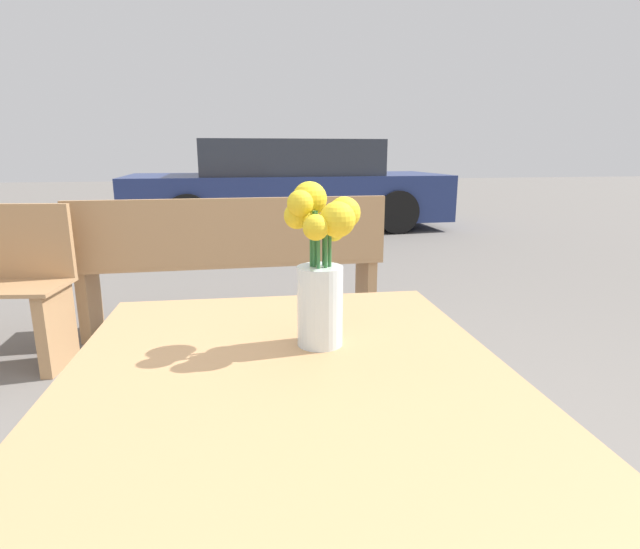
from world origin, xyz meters
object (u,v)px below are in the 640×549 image
(bench_near, at_px, (233,258))
(parked_car, at_px, (288,187))
(table_front, at_px, (289,422))
(flower_vase, at_px, (321,271))

(bench_near, distance_m, parked_car, 4.45)
(table_front, distance_m, flower_vase, 0.29)
(bench_near, bearing_deg, table_front, -88.10)
(table_front, bearing_deg, flower_vase, 53.12)
(table_front, bearing_deg, parked_car, 83.11)
(flower_vase, height_order, bench_near, flower_vase)
(parked_car, bearing_deg, table_front, -96.89)
(table_front, xyz_separation_m, flower_vase, (0.08, 0.11, 0.25))
(table_front, distance_m, parked_car, 6.67)
(bench_near, height_order, parked_car, parked_car)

